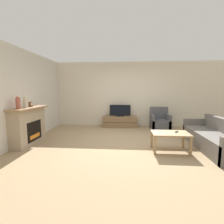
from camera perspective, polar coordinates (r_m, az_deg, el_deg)
ground_plane at (r=5.26m, az=4.44°, el=-9.77°), size 24.00×24.00×0.00m
wall_back at (r=7.46m, az=4.60°, el=5.76°), size 12.00×0.06×2.70m
wall_left at (r=5.84m, az=-26.03°, el=4.68°), size 0.06×12.00×2.70m
fireplace at (r=5.51m, az=-25.63°, el=-3.95°), size 0.47×1.46×1.05m
mantel_vase_left at (r=5.05m, az=-28.36°, el=2.62°), size 0.11×0.11×0.33m
mantel_vase_centre_left at (r=5.33m, az=-26.45°, el=2.92°), size 0.10×0.10×0.33m
mantel_clock at (r=5.55m, az=-25.05°, el=2.32°), size 0.08×0.11×0.15m
tv_stand at (r=7.28m, az=2.61°, el=-3.14°), size 1.40×0.47×0.45m
tv at (r=7.21m, az=2.63°, el=0.33°), size 0.86×0.18×0.47m
armchair at (r=7.03m, az=15.33°, el=-3.31°), size 0.70×0.76×0.86m
coffee_table at (r=4.62m, az=18.47°, el=-7.20°), size 0.90×0.62×0.48m
remote at (r=4.71m, az=20.34°, el=-6.05°), size 0.11×0.15×0.02m
couch at (r=5.28m, az=30.61°, el=-7.63°), size 0.80×2.32×0.78m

